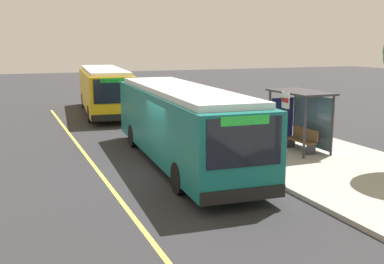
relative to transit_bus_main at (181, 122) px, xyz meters
name	(u,v)px	position (x,y,z in m)	size (l,w,h in m)	color
ground_plane	(165,173)	(1.07, -1.01, -1.62)	(120.00, 120.00, 0.00)	#2B2B2D
sidewalk_curb	(306,156)	(1.07, 4.99, -1.54)	(44.00, 6.40, 0.15)	#A8A399
lane_stripe_center	(104,179)	(1.07, -3.21, -1.61)	(36.00, 0.14, 0.01)	#E0D64C
transit_bus_main	(181,122)	(0.00, 0.00, 0.00)	(11.65, 3.24, 2.95)	#146B66
transit_bus_second	(104,89)	(-14.12, -0.05, 0.00)	(11.03, 3.66, 2.95)	gold
bus_shelter	(301,107)	(0.12, 5.33, 0.30)	(2.90, 1.60, 2.48)	#333338
waiting_bench	(302,139)	(0.52, 5.20, -0.98)	(1.60, 0.48, 0.95)	brown
route_sign_post	(285,120)	(2.86, 2.77, 0.34)	(0.44, 0.08, 2.80)	#333338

